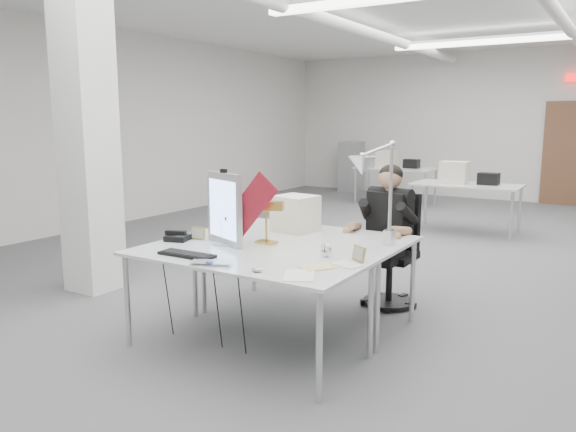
{
  "coord_description": "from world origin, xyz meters",
  "views": [
    {
      "loc": [
        2.39,
        -5.75,
        1.75
      ],
      "look_at": [
        0.06,
        -2.0,
        0.98
      ],
      "focal_mm": 35.0,
      "sensor_mm": 36.0,
      "label": 1
    }
  ],
  "objects_px": {
    "bankers_lamp": "(266,221)",
    "beige_monitor": "(296,213)",
    "laptop": "(210,264)",
    "architect_lamp": "(378,195)",
    "seated_person": "(389,212)",
    "office_chair": "(390,244)",
    "monitor": "(224,209)",
    "desk_phone": "(178,238)",
    "desk_main": "(245,257)"
  },
  "relations": [
    {
      "from": "seated_person",
      "to": "office_chair",
      "type": "bearing_deg",
      "value": 99.15
    },
    {
      "from": "desk_main",
      "to": "desk_phone",
      "type": "xyz_separation_m",
      "value": [
        -0.77,
        0.12,
        0.04
      ]
    },
    {
      "from": "beige_monitor",
      "to": "architect_lamp",
      "type": "height_order",
      "value": "architect_lamp"
    },
    {
      "from": "monitor",
      "to": "bankers_lamp",
      "type": "relative_size",
      "value": 1.54
    },
    {
      "from": "laptop",
      "to": "architect_lamp",
      "type": "height_order",
      "value": "architect_lamp"
    },
    {
      "from": "desk_main",
      "to": "office_chair",
      "type": "height_order",
      "value": "office_chair"
    },
    {
      "from": "laptop",
      "to": "bankers_lamp",
      "type": "height_order",
      "value": "bankers_lamp"
    },
    {
      "from": "bankers_lamp",
      "to": "architect_lamp",
      "type": "bearing_deg",
      "value": -7.6
    },
    {
      "from": "seated_person",
      "to": "bankers_lamp",
      "type": "distance_m",
      "value": 1.28
    },
    {
      "from": "desk_main",
      "to": "laptop",
      "type": "height_order",
      "value": "laptop"
    },
    {
      "from": "architect_lamp",
      "to": "desk_phone",
      "type": "bearing_deg",
      "value": -151.48
    },
    {
      "from": "beige_monitor",
      "to": "architect_lamp",
      "type": "relative_size",
      "value": 0.39
    },
    {
      "from": "desk_main",
      "to": "monitor",
      "type": "bearing_deg",
      "value": 148.47
    },
    {
      "from": "bankers_lamp",
      "to": "beige_monitor",
      "type": "bearing_deg",
      "value": 74.06
    },
    {
      "from": "seated_person",
      "to": "monitor",
      "type": "height_order",
      "value": "seated_person"
    },
    {
      "from": "office_chair",
      "to": "architect_lamp",
      "type": "height_order",
      "value": "architect_lamp"
    },
    {
      "from": "desk_phone",
      "to": "beige_monitor",
      "type": "relative_size",
      "value": 0.54
    },
    {
      "from": "monitor",
      "to": "architect_lamp",
      "type": "height_order",
      "value": "architect_lamp"
    },
    {
      "from": "seated_person",
      "to": "desk_phone",
      "type": "height_order",
      "value": "seated_person"
    },
    {
      "from": "desk_main",
      "to": "seated_person",
      "type": "distance_m",
      "value": 1.64
    },
    {
      "from": "laptop",
      "to": "office_chair",
      "type": "bearing_deg",
      "value": 51.29
    },
    {
      "from": "beige_monitor",
      "to": "bankers_lamp",
      "type": "bearing_deg",
      "value": -75.16
    },
    {
      "from": "monitor",
      "to": "beige_monitor",
      "type": "distance_m",
      "value": 0.8
    },
    {
      "from": "desk_phone",
      "to": "beige_monitor",
      "type": "bearing_deg",
      "value": 37.27
    },
    {
      "from": "desk_phone",
      "to": "architect_lamp",
      "type": "bearing_deg",
      "value": 1.84
    },
    {
      "from": "laptop",
      "to": "architect_lamp",
      "type": "xyz_separation_m",
      "value": [
        0.79,
        1.02,
        0.42
      ]
    },
    {
      "from": "office_chair",
      "to": "laptop",
      "type": "xyz_separation_m",
      "value": [
        -0.53,
        -1.97,
        0.17
      ]
    },
    {
      "from": "bankers_lamp",
      "to": "architect_lamp",
      "type": "relative_size",
      "value": 0.43
    },
    {
      "from": "office_chair",
      "to": "monitor",
      "type": "height_order",
      "value": "monitor"
    },
    {
      "from": "seated_person",
      "to": "desk_phone",
      "type": "relative_size",
      "value": 5.11
    },
    {
      "from": "laptop",
      "to": "architect_lamp",
      "type": "relative_size",
      "value": 0.33
    },
    {
      "from": "bankers_lamp",
      "to": "beige_monitor",
      "type": "relative_size",
      "value": 1.11
    },
    {
      "from": "bankers_lamp",
      "to": "desk_phone",
      "type": "relative_size",
      "value": 2.07
    },
    {
      "from": "bankers_lamp",
      "to": "beige_monitor",
      "type": "distance_m",
      "value": 0.56
    },
    {
      "from": "office_chair",
      "to": "beige_monitor",
      "type": "bearing_deg",
      "value": -127.73
    },
    {
      "from": "seated_person",
      "to": "laptop",
      "type": "bearing_deg",
      "value": -96.35
    },
    {
      "from": "desk_phone",
      "to": "desk_main",
      "type": "bearing_deg",
      "value": -25.65
    },
    {
      "from": "office_chair",
      "to": "seated_person",
      "type": "relative_size",
      "value": 1.29
    },
    {
      "from": "monitor",
      "to": "desk_phone",
      "type": "height_order",
      "value": "monitor"
    },
    {
      "from": "monitor",
      "to": "laptop",
      "type": "relative_size",
      "value": 2.03
    },
    {
      "from": "desk_phone",
      "to": "beige_monitor",
      "type": "height_order",
      "value": "beige_monitor"
    },
    {
      "from": "monitor",
      "to": "bankers_lamp",
      "type": "height_order",
      "value": "monitor"
    },
    {
      "from": "office_chair",
      "to": "monitor",
      "type": "xyz_separation_m",
      "value": [
        -0.87,
        -1.38,
        0.45
      ]
    },
    {
      "from": "desk_main",
      "to": "architect_lamp",
      "type": "distance_m",
      "value": 1.1
    },
    {
      "from": "monitor",
      "to": "seated_person",
      "type": "bearing_deg",
      "value": 78.46
    },
    {
      "from": "office_chair",
      "to": "beige_monitor",
      "type": "xyz_separation_m",
      "value": [
        -0.66,
        -0.62,
        0.32
      ]
    },
    {
      "from": "office_chair",
      "to": "desk_phone",
      "type": "xyz_separation_m",
      "value": [
        -1.28,
        -1.48,
        0.19
      ]
    },
    {
      "from": "desk_main",
      "to": "office_chair",
      "type": "bearing_deg",
      "value": 72.39
    },
    {
      "from": "office_chair",
      "to": "desk_phone",
      "type": "height_order",
      "value": "office_chair"
    },
    {
      "from": "desk_main",
      "to": "architect_lamp",
      "type": "relative_size",
      "value": 2.1
    }
  ]
}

